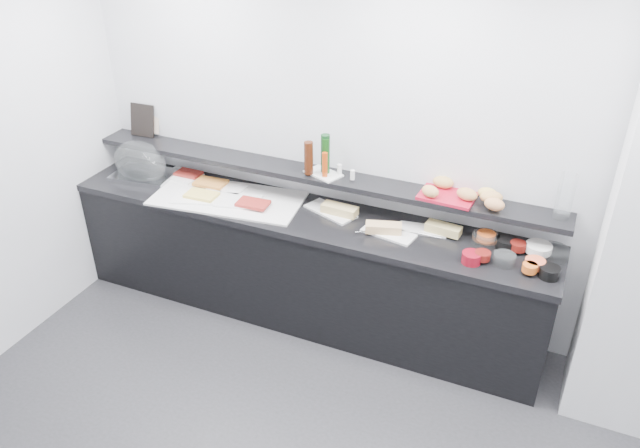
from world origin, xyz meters
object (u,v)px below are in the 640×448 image
at_px(framed_print, 142,120).
at_px(bread_tray, 447,196).
at_px(sandwich_plate_mid, 389,233).
at_px(carafe, 565,196).
at_px(condiment_tray, 323,174).
at_px(cloche_base, 144,175).

distance_m(framed_print, bread_tray, 2.53).
height_order(sandwich_plate_mid, carafe, carafe).
bearing_deg(sandwich_plate_mid, condiment_tray, 170.65).
height_order(condiment_tray, bread_tray, bread_tray).
relative_size(sandwich_plate_mid, condiment_tray, 1.40).
bearing_deg(sandwich_plate_mid, cloche_base, -171.20).
xyz_separation_m(sandwich_plate_mid, bread_tray, (0.33, 0.21, 0.25)).
xyz_separation_m(bread_tray, carafe, (0.72, 0.02, 0.14)).
distance_m(cloche_base, sandwich_plate_mid, 2.06).
bearing_deg(condiment_tray, cloche_base, -152.33).
height_order(framed_print, bread_tray, framed_print).
xyz_separation_m(framed_print, condiment_tray, (1.63, -0.08, -0.12)).
distance_m(framed_print, condiment_tray, 1.64).
bearing_deg(bread_tray, cloche_base, -172.91).
bearing_deg(carafe, framed_print, 178.99).
height_order(sandwich_plate_mid, condiment_tray, condiment_tray).
bearing_deg(carafe, bread_tray, -178.60).
bearing_deg(bread_tray, framed_print, -178.55).
xyz_separation_m(cloche_base, framed_print, (-0.14, 0.24, 0.36)).
xyz_separation_m(condiment_tray, bread_tray, (0.89, 0.01, 0.00)).
height_order(sandwich_plate_mid, framed_print, framed_print).
bearing_deg(framed_print, condiment_tray, -5.57).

